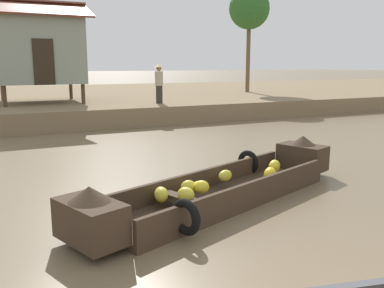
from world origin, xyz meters
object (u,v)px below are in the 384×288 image
banana_boat (223,187)px  vendor_person (159,81)px  stilt_house_mid_left (38,49)px  palm_tree_near (249,9)px

banana_boat → vendor_person: (2.86, 10.51, 1.41)m
vendor_person → banana_boat: bearing=-105.2°
stilt_house_mid_left → palm_tree_near: (12.06, 2.10, 2.51)m
stilt_house_mid_left → banana_boat: bearing=-83.0°
palm_tree_near → vendor_person: (-7.57, -4.79, -3.89)m
banana_boat → stilt_house_mid_left: (-1.62, 13.20, 2.78)m
stilt_house_mid_left → palm_tree_near: palm_tree_near is taller
banana_boat → palm_tree_near: bearing=55.7°
palm_tree_near → vendor_person: bearing=-147.7°
vendor_person → stilt_house_mid_left: bearing=149.1°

